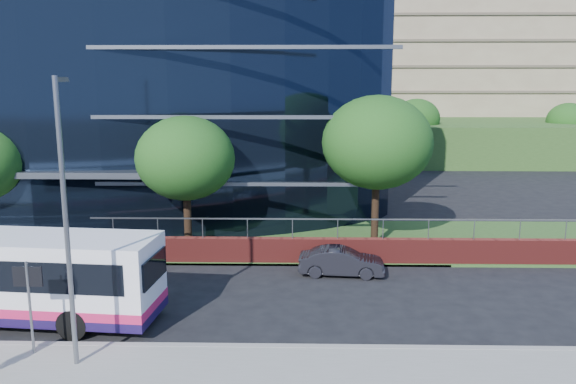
{
  "coord_description": "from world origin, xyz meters",
  "views": [
    {
      "loc": [
        12.3,
        -16.77,
        7.93
      ],
      "look_at": [
        11.79,
        8.0,
        3.16
      ],
      "focal_mm": 35.0,
      "sensor_mm": 36.0,
      "label": 1
    }
  ],
  "objects_px": {
    "parked_car": "(341,262)",
    "tree_far_c": "(186,158)",
    "tree_dist_f": "(568,121)",
    "street_sign": "(29,288)",
    "streetlight_east": "(66,216)",
    "tree_dist_e": "(416,119)",
    "tree_far_d": "(377,143)"
  },
  "relations": [
    {
      "from": "parked_car",
      "to": "tree_far_c",
      "type": "bearing_deg",
      "value": 70.98
    },
    {
      "from": "tree_far_c",
      "to": "tree_dist_f",
      "type": "distance_m",
      "value": 46.67
    },
    {
      "from": "parked_car",
      "to": "street_sign",
      "type": "bearing_deg",
      "value": 132.7
    },
    {
      "from": "tree_dist_f",
      "to": "streetlight_east",
      "type": "height_order",
      "value": "streetlight_east"
    },
    {
      "from": "tree_far_c",
      "to": "streetlight_east",
      "type": "xyz_separation_m",
      "value": [
        -1.0,
        -11.17,
        -0.1
      ]
    },
    {
      "from": "street_sign",
      "to": "tree_dist_e",
      "type": "distance_m",
      "value": 45.99
    },
    {
      "from": "tree_far_d",
      "to": "street_sign",
      "type": "bearing_deg",
      "value": -134.78
    },
    {
      "from": "street_sign",
      "to": "streetlight_east",
      "type": "bearing_deg",
      "value": -21.36
    },
    {
      "from": "street_sign",
      "to": "streetlight_east",
      "type": "xyz_separation_m",
      "value": [
        1.5,
        -0.59,
        2.29
      ]
    },
    {
      "from": "street_sign",
      "to": "tree_far_d",
      "type": "relative_size",
      "value": 0.38
    },
    {
      "from": "tree_dist_e",
      "to": "streetlight_east",
      "type": "height_order",
      "value": "streetlight_east"
    },
    {
      "from": "tree_far_c",
      "to": "tree_dist_e",
      "type": "bearing_deg",
      "value": 61.26
    },
    {
      "from": "tree_dist_f",
      "to": "parked_car",
      "type": "relative_size",
      "value": 1.69
    },
    {
      "from": "tree_far_c",
      "to": "tree_far_d",
      "type": "bearing_deg",
      "value": 6.34
    },
    {
      "from": "street_sign",
      "to": "tree_far_d",
      "type": "bearing_deg",
      "value": 45.22
    },
    {
      "from": "street_sign",
      "to": "streetlight_east",
      "type": "height_order",
      "value": "streetlight_east"
    },
    {
      "from": "tree_far_c",
      "to": "streetlight_east",
      "type": "height_order",
      "value": "streetlight_east"
    },
    {
      "from": "tree_far_c",
      "to": "parked_car",
      "type": "distance_m",
      "value": 8.69
    },
    {
      "from": "tree_dist_e",
      "to": "tree_dist_f",
      "type": "distance_m",
      "value": 16.13
    },
    {
      "from": "tree_dist_e",
      "to": "parked_car",
      "type": "relative_size",
      "value": 1.82
    },
    {
      "from": "street_sign",
      "to": "tree_dist_f",
      "type": "height_order",
      "value": "tree_dist_f"
    },
    {
      "from": "tree_far_c",
      "to": "tree_dist_e",
      "type": "height_order",
      "value": "same"
    },
    {
      "from": "tree_dist_e",
      "to": "tree_dist_f",
      "type": "bearing_deg",
      "value": 7.13
    },
    {
      "from": "tree_far_d",
      "to": "tree_dist_f",
      "type": "xyz_separation_m",
      "value": [
        24.0,
        32.0,
        -0.98
      ]
    },
    {
      "from": "tree_far_d",
      "to": "tree_dist_e",
      "type": "height_order",
      "value": "tree_far_d"
    },
    {
      "from": "street_sign",
      "to": "tree_dist_f",
      "type": "bearing_deg",
      "value": 50.84
    },
    {
      "from": "street_sign",
      "to": "parked_car",
      "type": "height_order",
      "value": "street_sign"
    },
    {
      "from": "street_sign",
      "to": "tree_dist_f",
      "type": "xyz_separation_m",
      "value": [
        35.5,
        43.59,
        2.06
      ]
    },
    {
      "from": "parked_car",
      "to": "tree_dist_f",
      "type": "bearing_deg",
      "value": -30.85
    },
    {
      "from": "streetlight_east",
      "to": "parked_car",
      "type": "xyz_separation_m",
      "value": [
        8.08,
        8.05,
        -3.85
      ]
    },
    {
      "from": "street_sign",
      "to": "streetlight_east",
      "type": "relative_size",
      "value": 0.35
    },
    {
      "from": "street_sign",
      "to": "tree_far_c",
      "type": "height_order",
      "value": "tree_far_c"
    }
  ]
}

